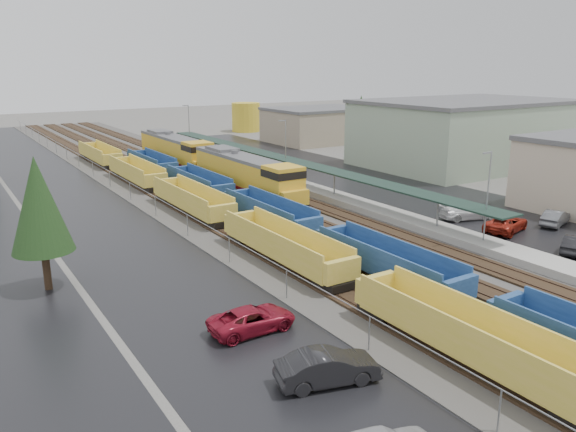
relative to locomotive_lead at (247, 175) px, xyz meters
The scene contains 21 objects.
ballast_strip 14.16m from the locomotive_lead, 98.25° to the left, with size 20.00×160.00×0.08m, color #302D2B.
trackbed 14.14m from the locomotive_lead, 98.25° to the left, with size 14.60×160.00×0.22m.
west_parking_lot 22.04m from the locomotive_lead, 140.95° to the left, with size 10.00×160.00×0.02m, color black.
east_commuter_lot 17.60m from the locomotive_lead, 12.57° to the left, with size 16.00×100.00×0.02m, color black.
station_platform 8.60m from the locomotive_lead, 26.86° to the left, with size 3.00×80.00×8.00m.
chainlink_fence 16.81m from the locomotive_lead, 133.24° to the left, with size 0.08×160.04×2.02m.
industrial_buildings 35.80m from the locomotive_lead, ahead, with size 32.52×75.30×9.50m.
distant_hills 169.97m from the locomotive_lead, 75.42° to the left, with size 301.00×140.00×25.20m.
tree_west_near 29.14m from the locomotive_lead, 145.96° to the right, with size 3.96×3.96×9.00m.
tree_east 28.81m from the locomotive_lead, 24.39° to the left, with size 4.40×4.40×10.00m.
locomotive_lead is the anchor object (origin of this frame).
locomotive_trail 21.00m from the locomotive_lead, 90.00° to the left, with size 3.26×21.49×4.86m.
well_string_yellow 14.25m from the locomotive_lead, 124.32° to the right, with size 2.81×101.54×2.49m.
well_string_blue 19.87m from the locomotive_lead, 101.64° to the right, with size 2.72×92.48×2.42m.
storage_tank 64.10m from the locomotive_lead, 61.59° to the left, with size 6.26×6.26×6.26m, color gold.
parked_car_west_b 38.61m from the locomotive_lead, 113.08° to the right, with size 4.94×1.72×1.63m, color black.
parked_car_west_c 32.82m from the locomotive_lead, 118.20° to the right, with size 5.04×2.32×1.40m, color maroon.
parked_car_east_a 33.45m from the locomotive_lead, 67.61° to the right, with size 4.31×1.50×1.42m, color black.
parked_car_east_b 27.56m from the locomotive_lead, 61.52° to the right, with size 5.41×2.49×1.50m, color maroon.
parked_car_east_c 23.64m from the locomotive_lead, 55.60° to the right, with size 5.08×2.06×1.47m, color white.
parked_car_east_e 31.57m from the locomotive_lead, 53.66° to the right, with size 4.45×1.55×1.46m, color #525457.
Camera 1 is at (-27.37, -8.04, 14.59)m, focal length 35.00 mm.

